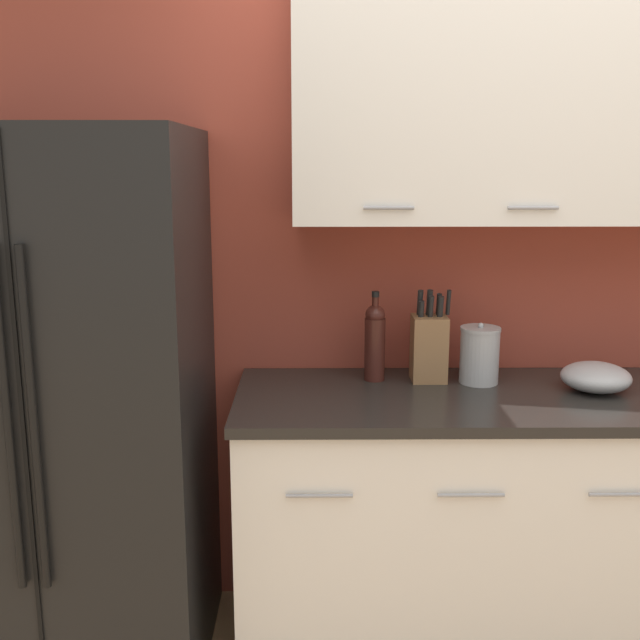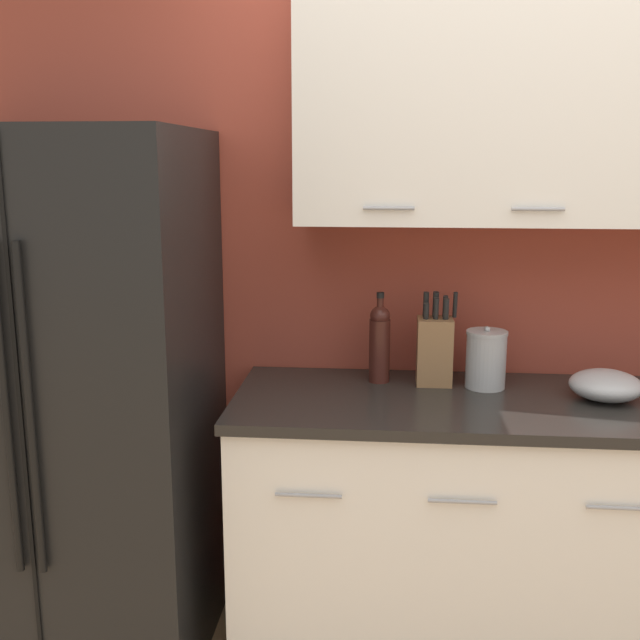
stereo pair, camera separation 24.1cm
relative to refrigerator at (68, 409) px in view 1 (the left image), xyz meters
name	(u,v)px [view 1 (the left image)]	position (x,y,z in m)	size (l,w,h in m)	color
wall_back	(528,223)	(1.57, 0.35, 0.58)	(10.00, 0.39, 2.60)	#993D2D
counter_unit	(514,519)	(1.50, 0.06, -0.42)	(1.91, 0.64, 0.93)	black
refrigerator	(68,409)	(0.00, 0.00, 0.00)	(0.87, 0.76, 1.79)	black
knife_block	(429,346)	(1.21, 0.21, 0.16)	(0.13, 0.12, 0.32)	olive
wine_bottle	(375,340)	(1.02, 0.21, 0.18)	(0.07, 0.07, 0.32)	#3D1914
steel_canister	(479,355)	(1.38, 0.18, 0.13)	(0.14, 0.14, 0.21)	#A3A3A5
mixing_bowl	(596,377)	(1.75, 0.08, 0.08)	(0.23, 0.23, 0.10)	#A3A3A5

